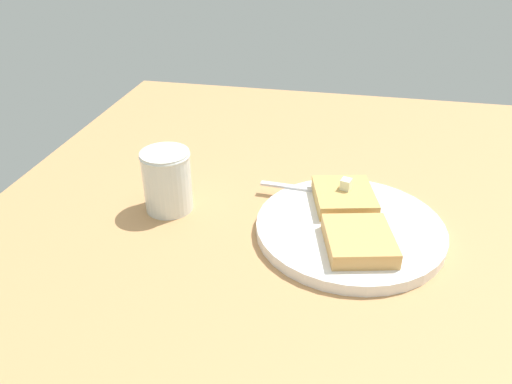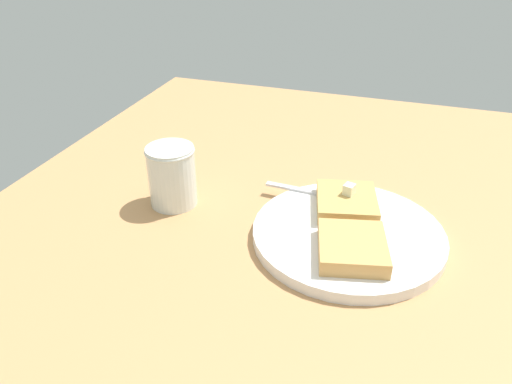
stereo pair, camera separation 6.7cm
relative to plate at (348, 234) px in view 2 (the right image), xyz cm
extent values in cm
cube|color=tan|center=(-9.64, -6.49, -1.89)|extent=(90.95, 90.95, 1.98)
cylinder|color=white|center=(0.00, 0.00, -0.13)|extent=(24.68, 24.68, 1.55)
torus|color=navy|center=(0.00, 0.00, 0.25)|extent=(24.68, 24.68, 0.80)
cube|color=tan|center=(-4.96, -1.16, 1.66)|extent=(10.58, 9.80, 2.03)
cube|color=tan|center=(4.96, 1.16, 1.66)|extent=(10.58, 9.80, 2.03)
cube|color=#F0F0C6|center=(-5.54, -1.08, 3.42)|extent=(1.80, 1.70, 1.49)
cube|color=silver|center=(-7.73, -8.53, 0.83)|extent=(1.50, 10.04, 0.36)
cube|color=silver|center=(-7.35, -2.14, 0.83)|extent=(2.36, 2.93, 0.36)
cube|color=silver|center=(-7.99, 0.91, 0.83)|extent=(0.51, 3.21, 0.36)
cube|color=silver|center=(-7.44, 0.87, 0.83)|extent=(0.51, 3.21, 0.36)
cube|color=silver|center=(-6.89, 0.84, 0.83)|extent=(0.51, 3.21, 0.36)
cube|color=silver|center=(-6.34, 0.81, 0.83)|extent=(0.51, 3.21, 0.36)
cylinder|color=#57290F|center=(-1.27, -25.52, 1.67)|extent=(6.19, 6.19, 5.14)
cylinder|color=silver|center=(-1.27, -25.52, 3.52)|extent=(6.73, 6.73, 8.85)
torus|color=silver|center=(-1.27, -25.52, 7.49)|extent=(6.96, 6.96, 0.50)
camera|label=1|loc=(55.55, -1.16, 37.40)|focal=35.00mm
camera|label=2|loc=(53.83, 5.26, 37.40)|focal=35.00mm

